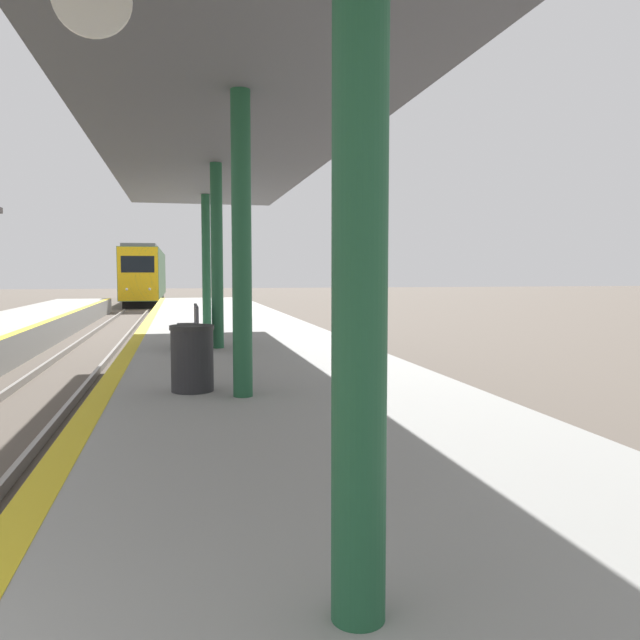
# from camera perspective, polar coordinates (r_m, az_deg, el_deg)

# --- Properties ---
(train) EXTENTS (2.69, 21.44, 4.48)m
(train) POSITION_cam_1_polar(r_m,az_deg,el_deg) (54.03, -15.61, 3.98)
(train) COLOR black
(train) RESTS_ON ground
(station_canopy) EXTENTS (4.56, 21.57, 4.12)m
(station_canopy) POSITION_cam_1_polar(r_m,az_deg,el_deg) (11.05, -8.69, 16.34)
(station_canopy) COLOR #1E5133
(station_canopy) RESTS_ON platform_right
(trash_bin) EXTENTS (0.60, 0.60, 0.90)m
(trash_bin) POSITION_cam_1_polar(r_m,az_deg,el_deg) (8.68, -11.60, -3.43)
(trash_bin) COLOR #262628
(trash_bin) RESTS_ON platform_right
(bench) EXTENTS (0.44, 1.64, 0.92)m
(bench) POSITION_cam_1_polar(r_m,az_deg,el_deg) (13.67, -11.75, -0.48)
(bench) COLOR #4C4C51
(bench) RESTS_ON platform_right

